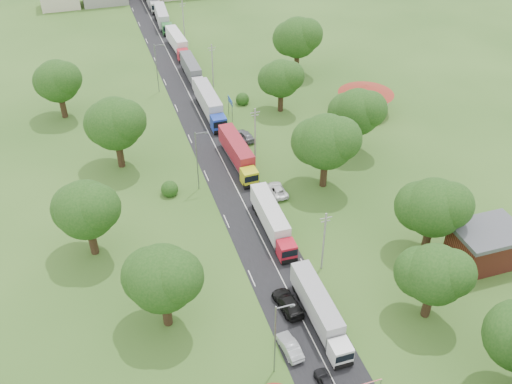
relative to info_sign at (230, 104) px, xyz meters
name	(u,v)px	position (x,y,z in m)	size (l,w,h in m)	color
ground	(264,243)	(-5.20, -35.00, -3.00)	(260.00, 260.00, 0.00)	#2D521B
road	(225,165)	(-5.20, -15.00, -3.00)	(8.00, 200.00, 0.04)	black
info_sign	(230,104)	(0.00, 0.00, 0.00)	(0.12, 3.10, 4.10)	slate
pole_1	(324,241)	(0.30, -42.00, 1.68)	(1.60, 0.24, 9.00)	gray
pole_2	(255,132)	(0.30, -14.00, 1.68)	(1.60, 0.24, 9.00)	gray
pole_3	(212,65)	(0.30, 14.00, 1.68)	(1.60, 0.24, 9.00)	gray
pole_4	(183,19)	(0.30, 42.00, 1.68)	(1.60, 0.24, 9.00)	gray
lamp_0	(277,337)	(-10.55, -55.00, 2.55)	(2.03, 0.22, 10.00)	slate
lamp_1	(198,158)	(-10.55, -20.00, 2.55)	(2.03, 0.22, 10.00)	slate
lamp_2	(157,66)	(-10.55, 15.00, 2.55)	(2.03, 0.22, 10.00)	slate
tree_2	(434,274)	(8.79, -52.86, 3.59)	(8.00, 8.00, 10.10)	#382616
tree_3	(433,207)	(14.79, -42.84, 4.22)	(8.80, 8.80, 11.07)	#382616
tree_4	(326,141)	(7.79, -24.83, 4.85)	(9.60, 9.60, 12.05)	#382616
tree_5	(357,112)	(16.79, -16.84, 4.22)	(8.80, 8.80, 11.07)	#382616
tree_6	(281,78)	(9.79, 0.14, 3.59)	(8.00, 8.00, 10.10)	#382616
tree_7	(297,37)	(18.79, 15.17, 4.85)	(9.60, 9.60, 12.05)	#382616
tree_10	(162,277)	(-20.21, -44.84, 4.22)	(8.80, 8.80, 11.07)	#382616
tree_11	(86,209)	(-27.21, -29.84, 4.22)	(8.80, 8.80, 11.07)	#382616
tree_12	(115,123)	(-21.21, -9.83, 4.85)	(9.60, 9.60, 12.05)	#382616
tree_13	(57,81)	(-29.21, 10.16, 4.22)	(8.80, 8.80, 11.07)	#382616
house_brick	(485,245)	(20.80, -47.00, -0.35)	(8.60, 6.60, 5.20)	maroon
house_cream	(366,94)	(24.80, -5.00, 0.64)	(10.08, 10.08, 5.80)	#BFB99E
truck_0	(319,309)	(-3.51, -50.06, -1.01)	(2.34, 13.52, 3.75)	white
truck_1	(272,220)	(-3.34, -33.01, -0.99)	(2.51, 13.69, 3.79)	#B21426
truck_2	(238,153)	(-3.01, -15.26, -0.90)	(2.96, 14.34, 3.97)	#C1C717
truck_3	(209,104)	(-3.28, 2.63, -0.75)	(2.66, 15.30, 4.24)	#1C39A8
truck_4	(192,70)	(-3.00, 18.84, -1.00)	(2.35, 13.60, 3.77)	silver
truck_5	(178,43)	(-2.85, 34.40, -0.90)	(2.97, 14.30, 3.95)	#B51B28
truck_6	(163,18)	(-3.18, 51.70, -0.83)	(3.31, 14.82, 4.09)	#286C30
car_lane_front	(327,383)	(-6.20, -58.50, -2.33)	(1.60, 3.97, 1.35)	black
car_lane_mid	(290,346)	(-8.20, -53.00, -2.27)	(1.54, 4.42, 1.46)	#A8ACB1
car_lane_rear	(288,303)	(-6.20, -47.00, -2.20)	(2.24, 5.51, 1.60)	black
car_verge_near	(277,190)	(0.30, -24.92, -2.33)	(2.23, 4.83, 1.34)	white
car_verge_far	(245,136)	(0.35, -8.12, -2.21)	(1.87, 4.65, 1.58)	#5A5C61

